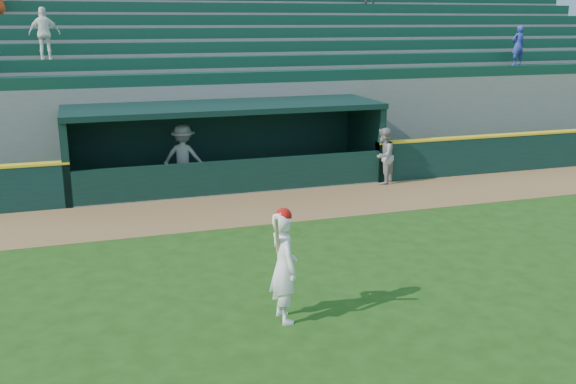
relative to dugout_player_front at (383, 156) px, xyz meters
name	(u,v)px	position (x,y,z in m)	size (l,w,h in m)	color
ground	(313,275)	(-4.58, -6.29, -0.87)	(120.00, 120.00, 0.00)	#1C4010
warning_track	(250,208)	(-4.58, -1.39, -0.86)	(40.00, 3.00, 0.01)	brown
dugout_player_front	(383,156)	(0.00, 0.00, 0.00)	(0.85, 0.66, 1.74)	gray
dugout_player_inside	(184,157)	(-5.91, 1.27, 0.10)	(1.25, 0.72, 1.93)	#9E9E99
dugout	(224,139)	(-4.58, 1.72, 0.49)	(9.40, 2.80, 2.46)	slate
stands	(196,90)	(-4.60, 6.29, 1.53)	(34.50, 6.25, 7.48)	slate
batter_at_plate	(284,265)	(-5.71, -7.95, 0.11)	(0.55, 0.83, 1.97)	white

